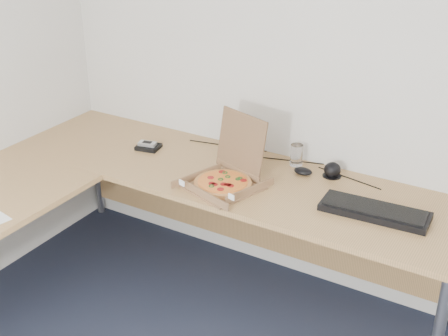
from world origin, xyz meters
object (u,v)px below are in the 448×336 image
Objects in this scene: pizza_box at (225,179)px; wallet at (148,147)px; keyboard at (375,211)px; desk at (128,196)px; drinking_glass at (296,155)px.

pizza_box is 2.94× the size of wallet.
desk is at bearing -163.67° from keyboard.
drinking_glass reaches higher than keyboard.
desk is 5.07× the size of keyboard.
keyboard is (0.53, -0.30, -0.04)m from drinking_glass.
drinking_glass is at bearing 49.59° from desk.
wallet is at bearing -178.18° from pizza_box.
drinking_glass is at bearing 147.56° from keyboard.
desk is 19.68× the size of wallet.
desk is 6.70× the size of pizza_box.
wallet is (-0.81, -0.23, -0.05)m from drinking_glass.
desk is 0.49m from pizza_box.
pizza_box reaches higher than desk.
drinking_glass is (0.20, 0.41, 0.02)m from pizza_box.
wallet is at bearing -164.13° from drinking_glass.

